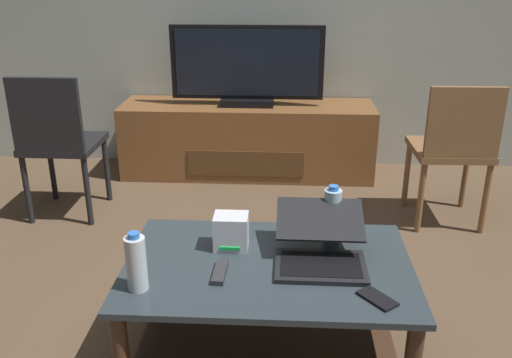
# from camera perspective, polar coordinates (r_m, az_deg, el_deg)

# --- Properties ---
(ground_plane) EXTENTS (7.68, 7.68, 0.00)m
(ground_plane) POSITION_cam_1_polar(r_m,az_deg,el_deg) (2.61, -1.47, -14.60)
(ground_plane) COLOR brown
(coffee_table) EXTENTS (1.11, 0.72, 0.45)m
(coffee_table) POSITION_cam_1_polar(r_m,az_deg,el_deg) (2.24, 1.24, -11.74)
(coffee_table) COLOR #2D383D
(coffee_table) RESTS_ON ground
(media_cabinet) EXTENTS (1.87, 0.51, 0.54)m
(media_cabinet) POSITION_cam_1_polar(r_m,az_deg,el_deg) (4.21, -0.85, 4.12)
(media_cabinet) COLOR brown
(media_cabinet) RESTS_ON ground
(television) EXTENTS (1.10, 0.20, 0.57)m
(television) POSITION_cam_1_polar(r_m,az_deg,el_deg) (4.06, -0.92, 11.38)
(television) COLOR black
(television) RESTS_ON media_cabinet
(dining_chair) EXTENTS (0.45, 0.45, 0.89)m
(dining_chair) POSITION_cam_1_polar(r_m,az_deg,el_deg) (3.49, 19.70, 3.24)
(dining_chair) COLOR brown
(dining_chair) RESTS_ON ground
(side_chair) EXTENTS (0.44, 0.44, 0.92)m
(side_chair) POSITION_cam_1_polar(r_m,az_deg,el_deg) (3.60, -19.75, 3.95)
(side_chair) COLOR black
(side_chair) RESTS_ON ground
(laptop) EXTENTS (0.35, 0.40, 0.17)m
(laptop) POSITION_cam_1_polar(r_m,az_deg,el_deg) (2.17, 6.64, -6.93)
(laptop) COLOR black
(laptop) RESTS_ON coffee_table
(router_box) EXTENTS (0.14, 0.11, 0.14)m
(router_box) POSITION_cam_1_polar(r_m,az_deg,el_deg) (2.24, -2.57, -5.42)
(router_box) COLOR silver
(router_box) RESTS_ON coffee_table
(water_bottle_near) EXTENTS (0.07, 0.07, 0.22)m
(water_bottle_near) POSITION_cam_1_polar(r_m,az_deg,el_deg) (2.00, -12.22, -8.44)
(water_bottle_near) COLOR silver
(water_bottle_near) RESTS_ON coffee_table
(water_bottle_far) EXTENTS (0.07, 0.07, 0.23)m
(water_bottle_far) POSITION_cam_1_polar(r_m,az_deg,el_deg) (2.34, 7.86, -3.44)
(water_bottle_far) COLOR silver
(water_bottle_far) RESTS_ON coffee_table
(cell_phone) EXTENTS (0.14, 0.15, 0.01)m
(cell_phone) POSITION_cam_1_polar(r_m,az_deg,el_deg) (2.00, 12.37, -11.92)
(cell_phone) COLOR black
(cell_phone) RESTS_ON coffee_table
(tv_remote) EXTENTS (0.05, 0.16, 0.02)m
(tv_remote) POSITION_cam_1_polar(r_m,az_deg,el_deg) (2.09, -3.73, -9.54)
(tv_remote) COLOR #2D2D30
(tv_remote) RESTS_ON coffee_table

